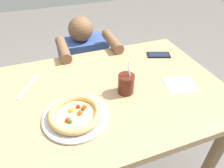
# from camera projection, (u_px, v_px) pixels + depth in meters

# --- Properties ---
(ground_plane) EXTENTS (8.00, 8.00, 0.00)m
(ground_plane) POSITION_uv_depth(u_px,v_px,m) (108.00, 166.00, 1.54)
(ground_plane) COLOR #66605B
(dining_table) EXTENTS (1.27, 0.86, 0.75)m
(dining_table) POSITION_uv_depth(u_px,v_px,m) (107.00, 105.00, 1.15)
(dining_table) COLOR tan
(dining_table) RESTS_ON ground
(pizza_near) EXTENTS (0.30, 0.30, 0.05)m
(pizza_near) POSITION_uv_depth(u_px,v_px,m) (76.00, 114.00, 0.91)
(pizza_near) COLOR #B7B7BC
(pizza_near) RESTS_ON dining_table
(drink_cup_colored) EXTENTS (0.08, 0.08, 0.18)m
(drink_cup_colored) POSITION_uv_depth(u_px,v_px,m) (126.00, 84.00, 1.04)
(drink_cup_colored) COLOR #4C1E14
(drink_cup_colored) RESTS_ON dining_table
(paper_napkin) EXTENTS (0.19, 0.17, 0.00)m
(paper_napkin) POSITION_uv_depth(u_px,v_px,m) (180.00, 85.00, 1.11)
(paper_napkin) COLOR white
(paper_napkin) RESTS_ON dining_table
(fork) EXTENTS (0.12, 0.18, 0.00)m
(fork) POSITION_uv_depth(u_px,v_px,m) (29.00, 86.00, 1.10)
(fork) COLOR silver
(fork) RESTS_ON dining_table
(cell_phone) EXTENTS (0.17, 0.12, 0.01)m
(cell_phone) POSITION_uv_depth(u_px,v_px,m) (159.00, 55.00, 1.36)
(cell_phone) COLOR black
(cell_phone) RESTS_ON dining_table
(diner_seated) EXTENTS (0.42, 0.53, 0.91)m
(diner_seated) POSITION_uv_depth(u_px,v_px,m) (85.00, 73.00, 1.80)
(diner_seated) COLOR #333847
(diner_seated) RESTS_ON ground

